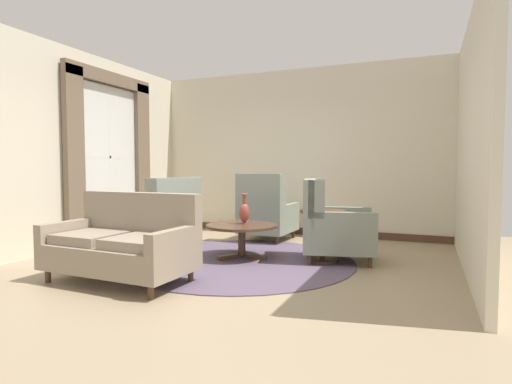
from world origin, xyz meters
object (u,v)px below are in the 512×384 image
coffee_table (242,230)px  armchair_beside_settee (167,219)px  settee (123,244)px  armchair_foreground_right (332,227)px  porcelain_vase (244,212)px  armchair_back_corner (266,214)px  side_table (323,230)px

coffee_table → armchair_beside_settee: armchair_beside_settee is taller
settee → armchair_foreground_right: bearing=46.2°
porcelain_vase → armchair_foreground_right: bearing=12.9°
settee → armchair_back_corner: 2.89m
armchair_beside_settee → armchair_back_corner: armchair_back_corner is taller
settee → armchair_beside_settee: 1.78m
porcelain_vase → armchair_back_corner: 1.33m
armchair_beside_settee → porcelain_vase: bearing=99.0°
coffee_table → settee: 1.64m
armchair_foreground_right → armchair_back_corner: bearing=38.0°
coffee_table → settee: settee is taller
armchair_back_corner → armchair_foreground_right: armchair_back_corner is taller
porcelain_vase → armchair_beside_settee: bearing=174.3°
armchair_foreground_right → porcelain_vase: bearing=89.2°
coffee_table → armchair_beside_settee: (-1.32, 0.19, 0.06)m
coffee_table → side_table: size_ratio=1.42×
side_table → armchair_foreground_right: bearing=48.9°
armchair_foreground_right → side_table: armchair_foreground_right is taller
armchair_back_corner → armchair_foreground_right: 1.68m
porcelain_vase → armchair_beside_settee: (-1.33, 0.13, -0.18)m
settee → side_table: settee is taller
coffee_table → side_table: bearing=11.1°
coffee_table → porcelain_vase: porcelain_vase is taller
porcelain_vase → armchair_back_corner: size_ratio=0.37×
coffee_table → side_table: side_table is taller
armchair_back_corner → armchair_foreground_right: bearing=144.0°
coffee_table → armchair_foreground_right: bearing=15.5°
armchair_back_corner → armchair_beside_settee: bearing=48.0°
porcelain_vase → settee: (-0.72, -1.54, -0.23)m
armchair_back_corner → side_table: bearing=139.0°
armchair_foreground_right → side_table: (-0.10, -0.11, -0.04)m
coffee_table → porcelain_vase: (0.01, 0.06, 0.24)m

